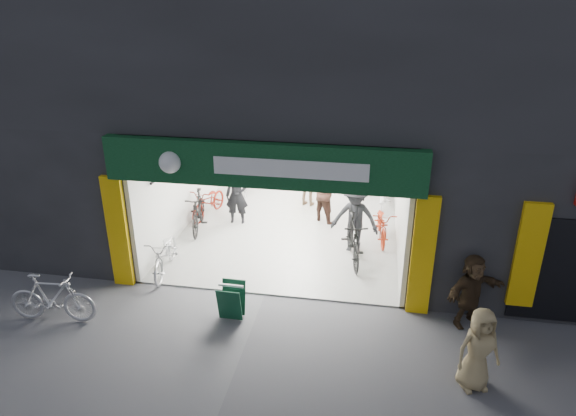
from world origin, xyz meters
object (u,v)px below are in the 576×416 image
(parked_bike, at_px, (52,298))
(pedestrian_near, at_px, (478,350))
(bike_right_front, at_px, (353,240))
(bike_left_front, at_px, (166,254))
(sandwich_board, at_px, (231,300))

(parked_bike, xyz_separation_m, pedestrian_near, (8.04, -0.50, 0.22))
(bike_right_front, bearing_deg, parked_bike, -159.47)
(bike_right_front, distance_m, parked_bike, 6.76)
(bike_left_front, relative_size, pedestrian_near, 1.21)
(pedestrian_near, xyz_separation_m, sandwich_board, (-4.54, 1.20, -0.34))
(pedestrian_near, bearing_deg, sandwich_board, 145.84)
(parked_bike, distance_m, sandwich_board, 3.57)
(pedestrian_near, height_order, sandwich_board, pedestrian_near)
(bike_left_front, xyz_separation_m, sandwich_board, (2.02, -1.52, -0.07))
(bike_left_front, height_order, pedestrian_near, pedestrian_near)
(bike_right_front, bearing_deg, bike_left_front, -174.13)
(sandwich_board, bearing_deg, bike_left_front, 143.69)
(bike_right_front, height_order, parked_bike, bike_right_front)
(bike_right_front, xyz_separation_m, sandwich_board, (-2.28, -2.81, -0.16))
(parked_bike, height_order, sandwich_board, parked_bike)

